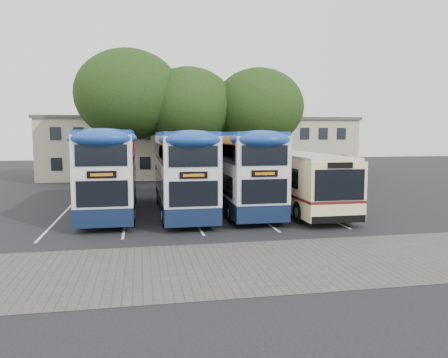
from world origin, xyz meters
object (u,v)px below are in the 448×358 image
bus_dd_left (110,168)px  bus_dd_right (238,167)px  tree_left (128,95)px  bus_dd_mid (182,168)px  bus_single (297,178)px  tree_mid (189,107)px  tree_right (258,107)px  lamp_post (276,127)px

bus_dd_left → bus_dd_right: size_ratio=1.02×
tree_left → bus_dd_mid: (3.17, -12.41, -5.13)m
tree_left → bus_dd_right: bearing=-62.1°
bus_dd_mid → tree_left: bearing=104.3°
bus_dd_left → bus_single: bearing=-5.0°
tree_mid → bus_dd_right: bearing=-82.5°
bus_dd_mid → bus_dd_right: size_ratio=1.00×
tree_right → bus_dd_mid: 14.44m
tree_mid → bus_dd_mid: (-1.75, -12.11, -4.20)m
tree_left → tree_right: bearing=-4.7°
lamp_post → bus_dd_left: bearing=-135.5°
tree_left → tree_right: size_ratio=1.14×
tree_mid → bus_dd_right: tree_mid is taller
lamp_post → tree_right: (-2.52, -2.96, 1.64)m
lamp_post → bus_dd_right: lamp_post is taller
bus_dd_mid → lamp_post: bearing=55.0°
tree_right → bus_single: 12.80m
lamp_post → tree_mid: 8.87m
bus_dd_mid → bus_single: size_ratio=0.98×
tree_right → bus_single: bearing=-94.3°
tree_mid → tree_right: 5.90m
tree_left → bus_single: size_ratio=1.02×
tree_right → bus_dd_right: 12.84m
bus_single → tree_left: bearing=127.9°
tree_left → bus_dd_mid: bearing=-75.7°
bus_dd_left → bus_dd_right: bearing=-3.6°
tree_right → bus_dd_mid: (-7.62, -11.53, -4.21)m
bus_dd_left → tree_left: bearing=86.1°
tree_right → bus_single: tree_right is taller
lamp_post → bus_dd_mid: lamp_post is taller
tree_mid → tree_left: bearing=176.5°
lamp_post → tree_mid: tree_mid is taller
bus_dd_mid → bus_single: (6.74, -0.30, -0.63)m
tree_left → bus_dd_left: 12.85m
tree_left → bus_dd_right: size_ratio=1.04×
bus_dd_mid → bus_single: 6.77m
lamp_post → tree_right: size_ratio=0.90×
tree_mid → bus_dd_mid: 12.93m
bus_single → tree_mid: bearing=111.9°
lamp_post → bus_dd_left: lamp_post is taller
tree_mid → bus_single: (4.99, -12.40, -4.83)m
tree_mid → bus_dd_left: size_ratio=0.90×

